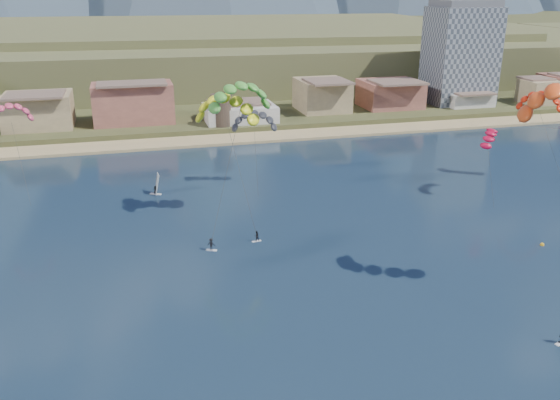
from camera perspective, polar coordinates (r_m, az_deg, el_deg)
The scene contains 14 objects.
beach at distance 155.62m, azimuth -6.97°, elevation 5.80°, with size 2200.00×12.00×0.90m.
land at distance 605.02m, azimuth -13.33°, elevation 16.13°, with size 2200.00×900.00×4.00m.
foothills at distance 280.71m, azimuth -6.16°, elevation 14.12°, with size 940.00×210.00×18.00m.
town at distance 169.51m, azimuth -21.53°, elevation 8.43°, with size 400.00×24.00×12.00m.
apartment_tower at distance 202.04m, azimuth 17.12°, elevation 13.48°, with size 20.00×16.00×32.00m.
watchtower at distance 162.67m, azimuth -5.70°, elevation 8.70°, with size 5.82×5.82×8.60m.
kitesurfer_yellow at distance 100.11m, azimuth -5.25°, elevation 9.24°, with size 12.41×18.18×23.98m.
kitesurfer_green at distance 97.32m, azimuth -3.93°, elevation 10.32°, with size 14.01×15.46×26.03m.
distant_kite_pink at distance 121.31m, azimuth -24.80°, elevation 7.96°, with size 9.12×6.87×19.54m.
distant_kite_dark at distance 117.10m, azimuth -2.52°, elevation 8.03°, with size 10.11×6.83×17.25m.
distant_kite_orange at distance 131.35m, azimuth 23.99°, elevation 9.08°, with size 9.48×8.50×20.11m.
distant_kite_red at distance 118.25m, azimuth 19.62°, elevation 6.05°, with size 6.85×7.74×14.98m.
windsurfer at distance 117.15m, azimuth -11.96°, elevation 1.16°, with size 2.59×2.62×4.14m.
buoy at distance 101.68m, azimuth 24.11°, elevation -3.98°, with size 0.66×0.66×0.66m.
Camera 1 is at (-19.80, -43.44, 38.90)m, focal length 37.66 mm.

